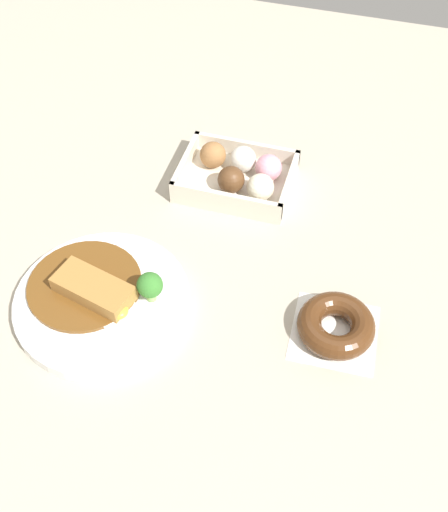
# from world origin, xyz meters

# --- Properties ---
(ground_plane) EXTENTS (1.60, 1.60, 0.00)m
(ground_plane) POSITION_xyz_m (0.00, 0.00, 0.00)
(ground_plane) COLOR #B2A893
(curry_plate) EXTENTS (0.25, 0.25, 0.07)m
(curry_plate) POSITION_xyz_m (0.13, 0.11, 0.01)
(curry_plate) COLOR white
(curry_plate) RESTS_ON ground_plane
(donut_box) EXTENTS (0.19, 0.14, 0.06)m
(donut_box) POSITION_xyz_m (0.00, -0.19, 0.02)
(donut_box) COLOR beige
(donut_box) RESTS_ON ground_plane
(chocolate_ring_donut) EXTENTS (0.12, 0.12, 0.04)m
(chocolate_ring_donut) POSITION_xyz_m (-0.20, 0.06, 0.02)
(chocolate_ring_donut) COLOR white
(chocolate_ring_donut) RESTS_ON ground_plane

